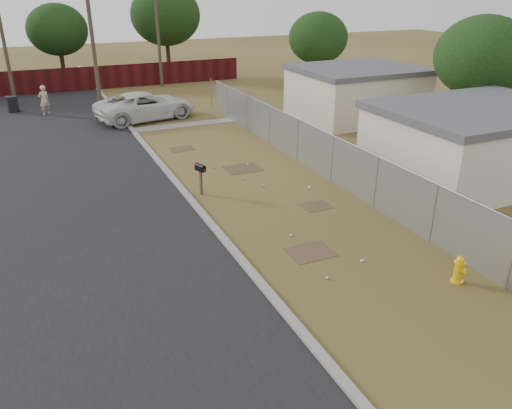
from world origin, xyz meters
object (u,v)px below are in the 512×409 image
mailbox (200,170)px  pedestrian (44,100)px  fire_hydrant (459,270)px  trash_bin (12,104)px  pickup_truck (146,106)px

mailbox → pedestrian: 17.38m
fire_hydrant → pedestrian: 27.43m
pedestrian → trash_bin: bearing=-65.6°
trash_bin → mailbox: bearing=-69.9°
mailbox → trash_bin: 19.62m
fire_hydrant → trash_bin: size_ratio=0.84×
fire_hydrant → pedestrian: pedestrian is taller
fire_hydrant → pedestrian: size_ratio=0.46×
fire_hydrant → trash_bin: bearing=112.3°
pickup_truck → trash_bin: pickup_truck is taller
fire_hydrant → mailbox: size_ratio=0.68×
mailbox → fire_hydrant: bearing=-63.7°
pickup_truck → pedestrian: (-5.63, 3.82, 0.09)m
pickup_truck → pedestrian: 6.80m
trash_bin → pedestrian: bearing=-41.9°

